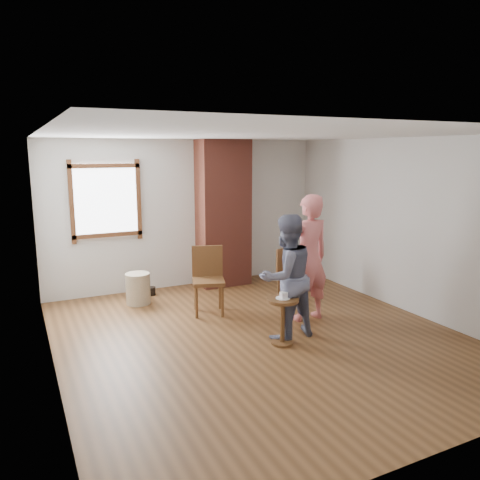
# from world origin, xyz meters

# --- Properties ---
(ground) EXTENTS (5.50, 5.50, 0.00)m
(ground) POSITION_xyz_m (0.00, 0.00, 0.00)
(ground) COLOR brown
(ground) RESTS_ON ground
(room_shell) EXTENTS (5.04, 5.52, 2.62)m
(room_shell) POSITION_xyz_m (-0.06, 0.61, 1.81)
(room_shell) COLOR silver
(room_shell) RESTS_ON ground
(brick_chimney) EXTENTS (0.90, 0.50, 2.60)m
(brick_chimney) POSITION_xyz_m (0.60, 2.50, 1.30)
(brick_chimney) COLOR brown
(brick_chimney) RESTS_ON ground
(stoneware_crock) EXTENTS (0.44, 0.44, 0.50)m
(stoneware_crock) POSITION_xyz_m (-1.09, 2.05, 0.25)
(stoneware_crock) COLOR tan
(stoneware_crock) RESTS_ON ground
(dark_pot) EXTENTS (0.16, 0.16, 0.14)m
(dark_pot) POSITION_xyz_m (-0.78, 2.40, 0.07)
(dark_pot) COLOR black
(dark_pot) RESTS_ON ground
(dining_chair_left) EXTENTS (0.59, 0.59, 1.00)m
(dining_chair_left) POSITION_xyz_m (-0.23, 1.22, 0.56)
(dining_chair_left) COLOR brown
(dining_chair_left) RESTS_ON ground
(dining_chair_right) EXTENTS (0.47, 0.47, 0.83)m
(dining_chair_right) POSITION_xyz_m (1.23, 1.25, 0.46)
(dining_chair_right) COLOR brown
(dining_chair_right) RESTS_ON ground
(side_table) EXTENTS (0.40, 0.40, 0.60)m
(side_table) POSITION_xyz_m (0.15, -0.32, 0.40)
(side_table) COLOR brown
(side_table) RESTS_ON ground
(cake_plate) EXTENTS (0.18, 0.18, 0.01)m
(cake_plate) POSITION_xyz_m (0.15, -0.32, 0.60)
(cake_plate) COLOR white
(cake_plate) RESTS_ON side_table
(cake_slice) EXTENTS (0.08, 0.07, 0.06)m
(cake_slice) POSITION_xyz_m (0.16, -0.32, 0.64)
(cake_slice) COLOR white
(cake_slice) RESTS_ON cake_plate
(man) EXTENTS (0.86, 0.70, 1.62)m
(man) POSITION_xyz_m (0.30, -0.14, 0.81)
(man) COLOR #15183A
(man) RESTS_ON ground
(person_pink) EXTENTS (0.68, 0.46, 1.81)m
(person_pink) POSITION_xyz_m (0.93, 0.29, 0.91)
(person_pink) COLOR #E27271
(person_pink) RESTS_ON ground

